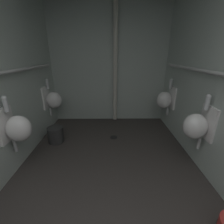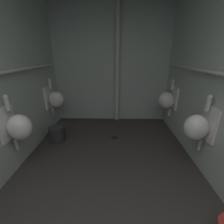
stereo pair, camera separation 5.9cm
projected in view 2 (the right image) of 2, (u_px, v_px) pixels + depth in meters
The scene contains 10 objects.
floor at pixel (108, 170), 2.21m from camera, with size 2.70×3.71×0.08m, color #383330.
wall_back at pixel (111, 63), 3.42m from camera, with size 2.70×0.06×2.68m, color #B1BDB5.
urinal_left_mid at pixel (18, 127), 1.95m from camera, with size 0.32×0.30×0.76m.
urinal_left_far at pixel (55, 99), 3.14m from camera, with size 0.32×0.30×0.76m.
urinal_right_mid at pixel (198, 127), 1.95m from camera, with size 0.32×0.30×0.76m.
urinal_right_far at pixel (167, 100), 3.08m from camera, with size 0.32×0.30×0.76m.
supply_pipe_right at pixel (218, 74), 1.70m from camera, with size 0.06×2.92×0.06m.
standpipe_back_wall at pixel (117, 63), 3.32m from camera, with size 0.09×0.09×2.63m, color beige.
floor_drain at pixel (115, 137), 3.00m from camera, with size 0.14×0.14×0.01m, color black.
waste_bin at pixel (57, 134), 2.84m from camera, with size 0.28×0.28×0.29m, color #2D2D2D.
Camera 2 is at (0.09, 0.03, 1.53)m, focal length 24.62 mm.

